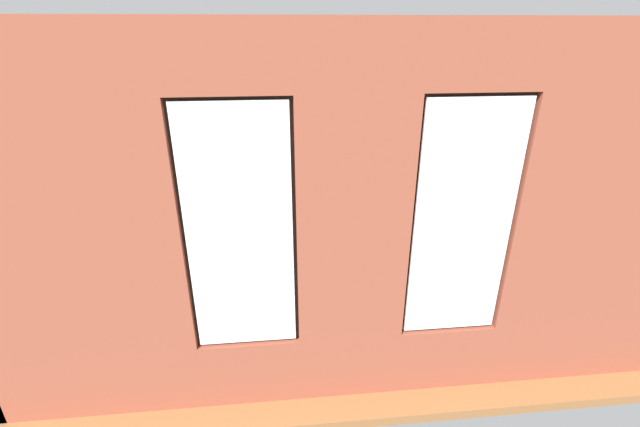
% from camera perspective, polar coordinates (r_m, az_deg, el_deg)
% --- Properties ---
extents(ground_plane, '(7.01, 5.75, 0.10)m').
position_cam_1_polar(ground_plane, '(6.53, 0.12, -6.77)').
color(ground_plane, brown).
extents(brick_wall_with_windows, '(6.41, 0.30, 3.33)m').
position_cam_1_polar(brick_wall_with_windows, '(3.55, 4.40, -3.44)').
color(brick_wall_with_windows, brown).
rests_on(brick_wall_with_windows, ground_plane).
extents(white_wall_right, '(0.10, 4.75, 3.33)m').
position_cam_1_polar(white_wall_right, '(6.19, -30.25, 5.47)').
color(white_wall_right, silver).
rests_on(white_wall_right, ground_plane).
extents(couch_by_window, '(1.97, 0.87, 0.80)m').
position_cam_1_polar(couch_by_window, '(4.77, -7.70, -14.48)').
color(couch_by_window, black).
rests_on(couch_by_window, ground_plane).
extents(couch_left, '(0.98, 2.08, 0.80)m').
position_cam_1_polar(couch_left, '(6.77, 22.08, -3.86)').
color(couch_left, black).
rests_on(couch_left, ground_plane).
extents(coffee_table, '(1.57, 0.90, 0.45)m').
position_cam_1_polar(coffee_table, '(6.60, -1.78, -2.00)').
color(coffee_table, '#A87547').
rests_on(coffee_table, ground_plane).
extents(cup_ceramic, '(0.09, 0.09, 0.11)m').
position_cam_1_polar(cup_ceramic, '(6.74, 1.78, -0.47)').
color(cup_ceramic, '#33567F').
rests_on(cup_ceramic, coffee_table).
extents(candle_jar, '(0.08, 0.08, 0.10)m').
position_cam_1_polar(candle_jar, '(6.42, -5.91, -1.91)').
color(candle_jar, '#B7333D').
rests_on(candle_jar, coffee_table).
extents(table_plant_small, '(0.15, 0.15, 0.24)m').
position_cam_1_polar(table_plant_small, '(6.41, -0.65, -1.03)').
color(table_plant_small, '#9E5638').
rests_on(table_plant_small, coffee_table).
extents(remote_gray, '(0.15, 0.16, 0.02)m').
position_cam_1_polar(remote_gray, '(6.57, -1.78, -1.54)').
color(remote_gray, '#59595B').
rests_on(remote_gray, coffee_table).
extents(remote_black, '(0.17, 0.13, 0.02)m').
position_cam_1_polar(remote_black, '(6.66, -3.54, -1.20)').
color(remote_black, black).
rests_on(remote_black, coffee_table).
extents(media_console, '(1.15, 0.42, 0.51)m').
position_cam_1_polar(media_console, '(6.73, -24.90, -5.26)').
color(media_console, black).
rests_on(media_console, ground_plane).
extents(tv_flatscreen, '(1.21, 0.20, 0.82)m').
position_cam_1_polar(tv_flatscreen, '(6.47, -25.89, -0.06)').
color(tv_flatscreen, black).
rests_on(tv_flatscreen, media_console).
extents(papasan_chair, '(1.16, 1.16, 0.71)m').
position_cam_1_polar(papasan_chair, '(7.91, -3.72, 2.83)').
color(papasan_chair, olive).
rests_on(papasan_chair, ground_plane).
extents(potted_plant_corner_near_left, '(0.50, 0.50, 0.76)m').
position_cam_1_polar(potted_plant_corner_near_left, '(8.61, 16.63, 3.89)').
color(potted_plant_corner_near_left, brown).
rests_on(potted_plant_corner_near_left, ground_plane).
extents(potted_plant_mid_room_small, '(0.39, 0.39, 0.67)m').
position_cam_1_polar(potted_plant_mid_room_small, '(7.42, 4.08, 1.42)').
color(potted_plant_mid_room_small, brown).
rests_on(potted_plant_mid_room_small, ground_plane).
extents(potted_plant_by_left_couch, '(0.28, 0.28, 0.39)m').
position_cam_1_polar(potted_plant_by_left_couch, '(7.84, 14.69, 0.45)').
color(potted_plant_by_left_couch, gray).
rests_on(potted_plant_by_left_couch, ground_plane).
extents(potted_plant_near_tv, '(0.52, 0.52, 0.81)m').
position_cam_1_polar(potted_plant_near_tv, '(5.59, -23.07, -7.88)').
color(potted_plant_near_tv, gray).
rests_on(potted_plant_near_tv, ground_plane).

